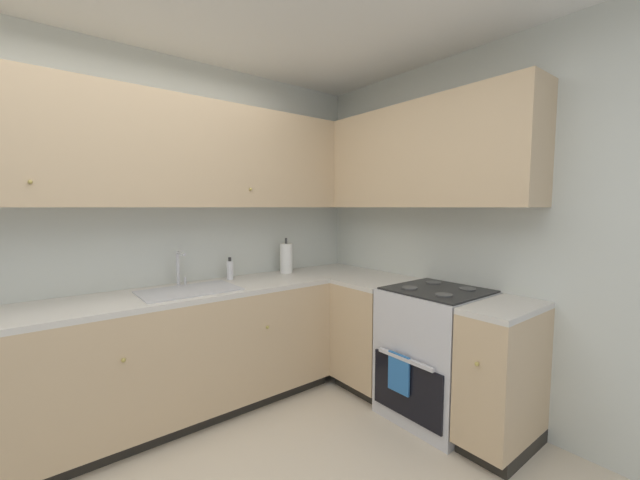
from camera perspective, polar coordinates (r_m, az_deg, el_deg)
The scene contains 13 objects.
wall_back at distance 2.94m, azimuth -29.60°, elevation 0.73°, with size 4.22×0.05×2.58m, color silver.
wall_right at distance 2.88m, azimuth 23.26°, elevation 0.90°, with size 0.05×3.13×2.58m, color silver.
lower_cabinets_back at distance 2.91m, azimuth -19.51°, elevation -16.21°, with size 2.10×0.62×0.86m.
countertop_back at distance 2.78m, azimuth -19.81°, elevation -7.63°, with size 3.31×0.60×0.04m, color beige.
lower_cabinets_right at distance 2.93m, azimuth 14.75°, elevation -15.89°, with size 0.62×1.42×0.86m.
countertop_right at distance 2.81m, azimuth 14.92°, elevation -7.37°, with size 0.60×1.42×0.03m.
oven_range at distance 2.86m, azimuth 17.37°, elevation -16.05°, with size 0.68×0.62×1.05m.
upper_cabinets_back at distance 2.83m, azimuth -24.49°, elevation 12.25°, with size 2.99×0.34×0.76m.
upper_cabinets_right at distance 3.03m, azimuth 12.94°, elevation 12.05°, with size 0.32×1.97×0.76m.
sink at distance 2.76m, azimuth -19.34°, elevation -8.18°, with size 0.64×0.40×0.10m.
faucet at distance 2.92m, azimuth -20.72°, elevation -3.69°, with size 0.07×0.16×0.26m.
soap_bottle at distance 3.07m, azimuth -13.60°, elevation -4.46°, with size 0.05×0.05×0.18m.
paper_towel_roll at distance 3.30m, azimuth -5.19°, elevation -2.78°, with size 0.11×0.11×0.32m.
Camera 1 is at (-0.44, -1.36, 1.48)m, focal length 20.92 mm.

